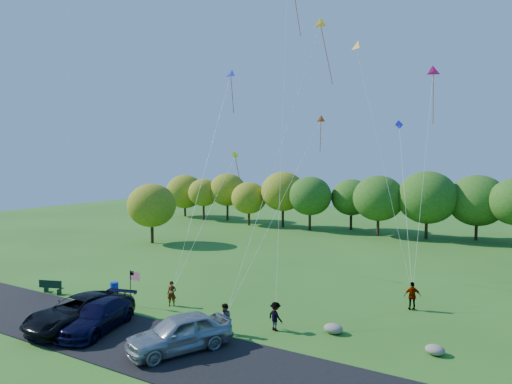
# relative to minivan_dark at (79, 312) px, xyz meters

# --- Properties ---
(ground) EXTENTS (140.00, 140.00, 0.00)m
(ground) POSITION_rel_minivan_dark_xyz_m (6.72, 4.17, -0.95)
(ground) COLOR #2A5D1A
(ground) RESTS_ON ground
(asphalt_lane) EXTENTS (44.00, 6.00, 0.06)m
(asphalt_lane) POSITION_rel_minivan_dark_xyz_m (6.72, 0.17, -0.92)
(asphalt_lane) COLOR black
(asphalt_lane) RESTS_ON ground
(treeline) EXTENTS (74.79, 27.58, 8.02)m
(treeline) POSITION_rel_minivan_dark_xyz_m (6.47, 39.94, 3.62)
(treeline) COLOR #362313
(treeline) RESTS_ON ground
(minivan_dark) EXTENTS (3.13, 6.47, 1.77)m
(minivan_dark) POSITION_rel_minivan_dark_xyz_m (0.00, 0.00, 0.00)
(minivan_dark) COLOR black
(minivan_dark) RESTS_ON asphalt_lane
(minivan_navy) EXTENTS (3.72, 6.04, 1.63)m
(minivan_navy) POSITION_rel_minivan_dark_xyz_m (1.27, 0.19, -0.07)
(minivan_navy) COLOR black
(minivan_navy) RESTS_ON asphalt_lane
(minivan_silver) EXTENTS (4.31, 5.84, 1.85)m
(minivan_silver) POSITION_rel_minivan_dark_xyz_m (7.13, 0.39, 0.04)
(minivan_silver) COLOR #A3A8AD
(minivan_silver) RESTS_ON asphalt_lane
(flyer_a) EXTENTS (0.72, 0.65, 1.65)m
(flyer_a) POSITION_rel_minivan_dark_xyz_m (1.96, 5.74, -0.12)
(flyer_a) COLOR #4C4C59
(flyer_a) RESTS_ON ground
(flyer_b) EXTENTS (1.08, 1.06, 1.75)m
(flyer_b) POSITION_rel_minivan_dark_xyz_m (7.86, 3.37, -0.07)
(flyer_b) COLOR #4C4C59
(flyer_b) RESTS_ON ground
(flyer_c) EXTENTS (1.20, 0.93, 1.64)m
(flyer_c) POSITION_rel_minivan_dark_xyz_m (9.95, 5.40, -0.13)
(flyer_c) COLOR #4C4C59
(flyer_c) RESTS_ON ground
(flyer_d) EXTENTS (1.16, 0.85, 1.83)m
(flyer_d) POSITION_rel_minivan_dark_xyz_m (15.90, 13.03, -0.03)
(flyer_d) COLOR #4C4C59
(flyer_d) RESTS_ON ground
(park_bench) EXTENTS (1.72, 0.87, 0.99)m
(park_bench) POSITION_rel_minivan_dark_xyz_m (-7.44, 3.45, -0.42)
(park_bench) COLOR black
(park_bench) RESTS_ON ground
(trash_barrel) EXTENTS (0.56, 0.56, 0.85)m
(trash_barrel) POSITION_rel_minivan_dark_xyz_m (-3.42, 5.71, -0.52)
(trash_barrel) COLOR #0B1EA5
(trash_barrel) RESTS_ON ground
(flag_assembly) EXTENTS (0.89, 0.58, 2.42)m
(flag_assembly) POSITION_rel_minivan_dark_xyz_m (-0.08, 4.30, 0.86)
(flag_assembly) COLOR black
(flag_assembly) RESTS_ON ground
(boulder_near) EXTENTS (1.10, 0.86, 0.55)m
(boulder_near) POSITION_rel_minivan_dark_xyz_m (12.95, 6.65, -0.67)
(boulder_near) COLOR gray
(boulder_near) RESTS_ON ground
(boulder_far) EXTENTS (0.96, 0.80, 0.50)m
(boulder_far) POSITION_rel_minivan_dark_xyz_m (18.33, 6.57, -0.70)
(boulder_far) COLOR gray
(boulder_far) RESTS_ON ground
(kites_aloft) EXTENTS (23.36, 10.38, 16.12)m
(kites_aloft) POSITION_rel_minivan_dark_xyz_m (8.22, 16.94, 17.51)
(kites_aloft) COLOR #EB431A
(kites_aloft) RESTS_ON ground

